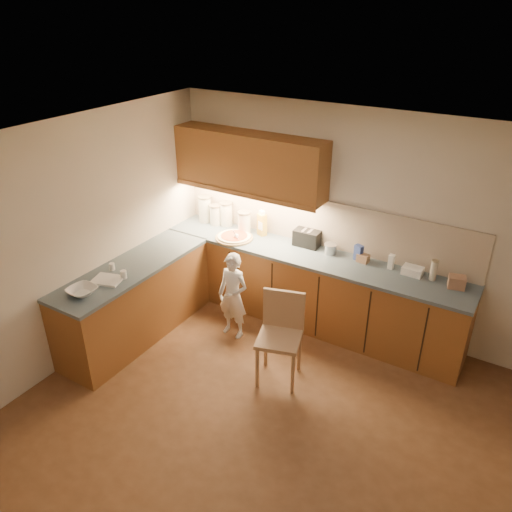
% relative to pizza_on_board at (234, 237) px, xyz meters
% --- Properties ---
extents(room, '(4.54, 4.50, 2.62)m').
position_rel_pizza_on_board_xyz_m(room, '(1.36, -1.60, 0.74)').
color(room, brown).
rests_on(room, ground).
extents(l_counter, '(3.77, 2.62, 0.92)m').
position_rel_pizza_on_board_xyz_m(l_counter, '(0.43, -0.35, -0.48)').
color(l_counter, brown).
rests_on(l_counter, ground).
extents(backsplash, '(3.75, 0.02, 0.58)m').
position_rel_pizza_on_board_xyz_m(backsplash, '(0.98, 0.39, 0.27)').
color(backsplash, '#BEAB93').
rests_on(backsplash, l_counter).
extents(upper_cabinets, '(1.95, 0.36, 0.73)m').
position_rel_pizza_on_board_xyz_m(upper_cabinets, '(0.08, 0.23, 0.91)').
color(upper_cabinets, brown).
rests_on(upper_cabinets, ground).
extents(pizza_on_board, '(0.47, 0.47, 0.19)m').
position_rel_pizza_on_board_xyz_m(pizza_on_board, '(0.00, 0.00, 0.00)').
color(pizza_on_board, '#A68853').
rests_on(pizza_on_board, l_counter).
extents(child, '(0.39, 0.26, 1.06)m').
position_rel_pizza_on_board_xyz_m(child, '(0.38, -0.61, -0.41)').
color(child, white).
rests_on(child, ground).
extents(wooden_chair, '(0.54, 0.54, 0.96)m').
position_rel_pizza_on_board_xyz_m(wooden_chair, '(1.20, -0.95, -0.38)').
color(wooden_chair, tan).
rests_on(wooden_chair, ground).
extents(mixing_bowl, '(0.29, 0.29, 0.07)m').
position_rel_pizza_on_board_xyz_m(mixing_bowl, '(-0.59, -1.89, 0.01)').
color(mixing_bowl, white).
rests_on(mixing_bowl, l_counter).
extents(canister_a, '(0.18, 0.18, 0.36)m').
position_rel_pizza_on_board_xyz_m(canister_a, '(-0.63, 0.25, 0.16)').
color(canister_a, beige).
rests_on(canister_a, l_counter).
extents(canister_b, '(0.16, 0.16, 0.27)m').
position_rel_pizza_on_board_xyz_m(canister_b, '(-0.45, 0.24, 0.12)').
color(canister_b, silver).
rests_on(canister_b, l_counter).
extents(canister_c, '(0.17, 0.17, 0.32)m').
position_rel_pizza_on_board_xyz_m(canister_c, '(-0.32, 0.30, 0.14)').
color(canister_c, white).
rests_on(canister_c, l_counter).
extents(canister_d, '(0.17, 0.17, 0.28)m').
position_rel_pizza_on_board_xyz_m(canister_d, '(0.00, 0.23, 0.12)').
color(canister_d, silver).
rests_on(canister_d, l_counter).
extents(oil_jug, '(0.13, 0.12, 0.33)m').
position_rel_pizza_on_board_xyz_m(oil_jug, '(0.24, 0.27, 0.13)').
color(oil_jug, gold).
rests_on(oil_jug, l_counter).
extents(toaster, '(0.31, 0.19, 0.20)m').
position_rel_pizza_on_board_xyz_m(toaster, '(0.86, 0.29, 0.08)').
color(toaster, black).
rests_on(toaster, l_counter).
extents(steel_pot, '(0.16, 0.16, 0.12)m').
position_rel_pizza_on_board_xyz_m(steel_pot, '(1.19, 0.25, 0.04)').
color(steel_pot, '#A7A8AC').
rests_on(steel_pot, l_counter).
extents(blue_box, '(0.11, 0.09, 0.18)m').
position_rel_pizza_on_board_xyz_m(blue_box, '(1.52, 0.26, 0.07)').
color(blue_box, '#304390').
rests_on(blue_box, l_counter).
extents(card_box_a, '(0.14, 0.11, 0.09)m').
position_rel_pizza_on_board_xyz_m(card_box_a, '(1.59, 0.24, 0.03)').
color(card_box_a, tan).
rests_on(card_box_a, l_counter).
extents(white_bottle, '(0.06, 0.06, 0.17)m').
position_rel_pizza_on_board_xyz_m(white_bottle, '(1.91, 0.25, 0.07)').
color(white_bottle, white).
rests_on(white_bottle, l_counter).
extents(flat_pack, '(0.22, 0.16, 0.09)m').
position_rel_pizza_on_board_xyz_m(flat_pack, '(2.15, 0.25, 0.02)').
color(flat_pack, white).
rests_on(flat_pack, l_counter).
extents(tall_jar, '(0.08, 0.08, 0.23)m').
position_rel_pizza_on_board_xyz_m(tall_jar, '(2.36, 0.24, 0.10)').
color(tall_jar, beige).
rests_on(tall_jar, l_counter).
extents(card_box_b, '(0.19, 0.17, 0.13)m').
position_rel_pizza_on_board_xyz_m(card_box_b, '(2.61, 0.20, 0.04)').
color(card_box_b, tan).
rests_on(card_box_b, l_counter).
extents(dough_cloth, '(0.36, 0.31, 0.02)m').
position_rel_pizza_on_board_xyz_m(dough_cloth, '(-0.57, -1.57, -0.01)').
color(dough_cloth, silver).
rests_on(dough_cloth, l_counter).
extents(spice_jar_a, '(0.08, 0.08, 0.08)m').
position_rel_pizza_on_board_xyz_m(spice_jar_a, '(-0.71, -1.37, 0.02)').
color(spice_jar_a, white).
rests_on(spice_jar_a, l_counter).
extents(spice_jar_b, '(0.07, 0.07, 0.09)m').
position_rel_pizza_on_board_xyz_m(spice_jar_b, '(-0.46, -1.44, 0.02)').
color(spice_jar_b, silver).
rests_on(spice_jar_b, l_counter).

